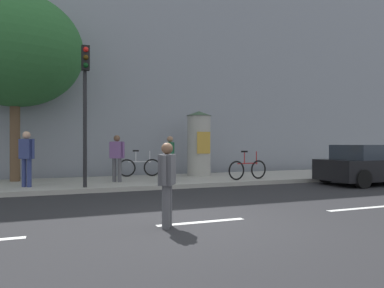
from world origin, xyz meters
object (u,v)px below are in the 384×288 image
at_px(traffic_light, 85,93).
at_px(pedestrian_in_red_top, 27,154).
at_px(pedestrian_in_dark_shirt, 167,178).
at_px(bicycle_leaning, 248,169).
at_px(poster_column, 199,143).
at_px(bicycle_upright, 140,167).
at_px(pedestrian_with_bag, 170,155).
at_px(street_tree, 15,51).
at_px(parked_car_red, 373,165).
at_px(pedestrian_near_pole, 117,155).

bearing_deg(traffic_light, pedestrian_in_red_top, 153.14).
relative_size(pedestrian_in_dark_shirt, bicycle_leaning, 0.88).
xyz_separation_m(poster_column, bicycle_upright, (-2.45, 0.51, -1.00)).
bearing_deg(pedestrian_in_dark_shirt, pedestrian_in_red_top, 112.54).
xyz_separation_m(pedestrian_in_dark_shirt, bicycle_upright, (1.55, 8.56, -0.36)).
distance_m(poster_column, bicycle_upright, 2.69).
distance_m(pedestrian_in_red_top, bicycle_leaning, 7.72).
bearing_deg(traffic_light, pedestrian_with_bag, 15.04).
bearing_deg(pedestrian_in_dark_shirt, street_tree, 110.30).
bearing_deg(street_tree, bicycle_leaning, -17.21).
height_order(traffic_light, pedestrian_in_dark_shirt, traffic_light).
bearing_deg(poster_column, pedestrian_in_dark_shirt, -116.39).
bearing_deg(pedestrian_in_red_top, poster_column, 14.93).
relative_size(pedestrian_in_red_top, parked_car_red, 0.42).
bearing_deg(traffic_light, parked_car_red, -8.33).
xyz_separation_m(poster_column, pedestrian_near_pole, (-3.70, -1.31, -0.41)).
bearing_deg(bicycle_upright, pedestrian_near_pole, -124.66).
bearing_deg(pedestrian_with_bag, street_tree, 157.95).
height_order(pedestrian_near_pole, bicycle_leaning, pedestrian_near_pole).
bearing_deg(pedestrian_near_pole, parked_car_red, -17.28).
bearing_deg(pedestrian_with_bag, poster_column, 43.77).
relative_size(pedestrian_in_dark_shirt, pedestrian_in_red_top, 0.88).
height_order(traffic_light, bicycle_leaning, traffic_light).
xyz_separation_m(pedestrian_in_red_top, bicycle_leaning, (7.68, -0.47, -0.64)).
bearing_deg(bicycle_leaning, pedestrian_in_dark_shirt, -131.02).
xyz_separation_m(street_tree, bicycle_leaning, (8.15, -2.52, -4.33)).
relative_size(street_tree, bicycle_upright, 3.83).
bearing_deg(pedestrian_in_red_top, traffic_light, -26.86).
bearing_deg(street_tree, pedestrian_in_red_top, -76.95).
distance_m(pedestrian_in_dark_shirt, bicycle_upright, 8.70).
height_order(street_tree, pedestrian_with_bag, street_tree).
bearing_deg(pedestrian_in_red_top, street_tree, 103.05).
height_order(traffic_light, pedestrian_with_bag, traffic_light).
relative_size(traffic_light, poster_column, 1.60).
xyz_separation_m(street_tree, bicycle_upright, (4.64, 0.21, -4.33)).
distance_m(pedestrian_in_red_top, parked_car_red, 12.18).
relative_size(traffic_light, bicycle_upright, 2.47).
xyz_separation_m(traffic_light, street_tree, (-2.17, 2.92, 1.79)).
bearing_deg(bicycle_leaning, street_tree, 162.79).
relative_size(pedestrian_in_dark_shirt, pedestrian_near_pole, 0.93).
distance_m(pedestrian_in_dark_shirt, bicycle_leaning, 7.73).
bearing_deg(pedestrian_near_pole, bicycle_leaning, -10.91).
bearing_deg(pedestrian_with_bag, pedestrian_near_pole, 164.60).
relative_size(traffic_light, pedestrian_in_dark_shirt, 2.83).
xyz_separation_m(traffic_light, parked_car_red, (10.24, -1.50, -2.38)).
distance_m(pedestrian_in_dark_shirt, parked_car_red, 10.13).
distance_m(traffic_light, street_tree, 4.05).
height_order(pedestrian_in_red_top, bicycle_leaning, pedestrian_in_red_top).
xyz_separation_m(pedestrian_with_bag, bicycle_leaning, (2.96, -0.42, -0.56)).
height_order(traffic_light, pedestrian_near_pole, traffic_light).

